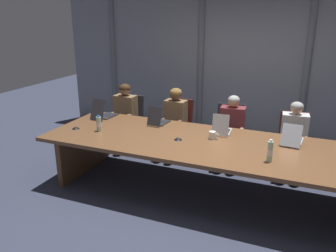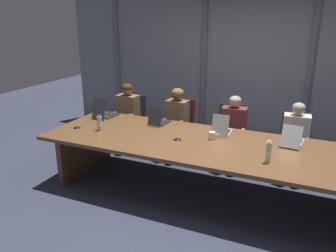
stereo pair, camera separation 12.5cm
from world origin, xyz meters
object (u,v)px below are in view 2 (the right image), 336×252
object	(u,v)px
office_chair_left_mid	(178,134)
office_chair_right_mid	(294,152)
person_left_mid	(175,119)
coffee_mug_far	(212,136)
laptop_left_end	(106,113)
conference_mic_left_side	(177,139)
laptop_right_mid	(293,140)
office_chair_center	(230,142)
laptop_center	(222,130)
water_bottle_primary	(268,153)
water_bottle_secondary	(99,123)
person_right_mid	(295,137)
office_chair_left_end	(132,128)
laptop_left_mid	(159,120)
conference_mic_middle	(77,127)
person_center	(233,128)
person_left_end	(125,112)

from	to	relation	value
office_chair_left_mid	office_chair_right_mid	bearing A→B (deg)	95.78
person_left_mid	coffee_mug_far	distance (m)	1.28
laptop_left_end	office_chair_left_mid	size ratio (longest dim) A/B	0.50
person_left_mid	conference_mic_left_side	size ratio (longest dim) A/B	10.62
laptop_right_mid	office_chair_center	bearing A→B (deg)	55.58
laptop_center	conference_mic_left_side	bearing A→B (deg)	131.47
laptop_left_end	conference_mic_left_side	size ratio (longest dim) A/B	4.25
coffee_mug_far	laptop_center	bearing A→B (deg)	76.27
office_chair_left_mid	office_chair_center	bearing A→B (deg)	95.81
water_bottle_primary	water_bottle_secondary	size ratio (longest dim) A/B	1.15
water_bottle_primary	coffee_mug_far	distance (m)	0.92
water_bottle_secondary	conference_mic_left_side	distance (m)	1.17
laptop_center	person_right_mid	distance (m)	1.14
laptop_center	office_chair_right_mid	size ratio (longest dim) A/B	0.43
person_left_mid	conference_mic_left_side	distance (m)	1.21
laptop_left_end	office_chair_center	distance (m)	2.06
office_chair_left_end	water_bottle_primary	size ratio (longest dim) A/B	3.49
laptop_center	person_left_mid	world-z (taller)	person_left_mid
laptop_right_mid	office_chair_left_mid	bearing A→B (deg)	71.74
laptop_center	water_bottle_secondary	bearing A→B (deg)	105.61
laptop_left_mid	laptop_right_mid	distance (m)	1.91
office_chair_right_mid	conference_mic_left_side	bearing A→B (deg)	-55.88
office_chair_left_mid	conference_mic_middle	world-z (taller)	office_chair_left_mid
conference_mic_middle	laptop_left_mid	bearing A→B (deg)	32.98
conference_mic_left_side	water_bottle_secondary	bearing A→B (deg)	-175.61
person_left_mid	coffee_mug_far	xyz separation A→B (m)	(0.91, -0.89, 0.13)
water_bottle_secondary	laptop_right_mid	bearing A→B (deg)	12.08
water_bottle_secondary	conference_mic_left_side	world-z (taller)	water_bottle_secondary
person_center	coffee_mug_far	world-z (taller)	person_center
laptop_left_mid	person_right_mid	size ratio (longest dim) A/B	0.35
laptop_center	office_chair_left_mid	size ratio (longest dim) A/B	0.41
laptop_right_mid	office_chair_center	distance (m)	1.35
office_chair_left_end	water_bottle_secondary	distance (m)	1.46
laptop_right_mid	person_left_end	size ratio (longest dim) A/B	0.39
water_bottle_primary	person_left_end	bearing A→B (deg)	152.85
person_left_mid	person_right_mid	distance (m)	1.90
water_bottle_secondary	person_left_end	bearing A→B (deg)	103.82
laptop_left_end	water_bottle_secondary	xyz separation A→B (m)	(0.29, -0.58, 0.04)
person_right_mid	conference_mic_middle	world-z (taller)	person_right_mid
laptop_left_end	conference_mic_middle	world-z (taller)	laptop_left_end
office_chair_left_mid	water_bottle_primary	xyz separation A→B (m)	(1.70, -1.51, 0.52)
office_chair_center	water_bottle_secondary	bearing A→B (deg)	-58.49
office_chair_right_mid	conference_mic_left_side	size ratio (longest dim) A/B	8.20
person_center	water_bottle_secondary	bearing A→B (deg)	-58.88
water_bottle_primary	person_left_mid	bearing A→B (deg)	141.36
coffee_mug_far	person_center	bearing A→B (deg)	85.81
person_center	person_right_mid	bearing A→B (deg)	85.06
laptop_left_mid	office_chair_left_mid	size ratio (longest dim) A/B	0.41
laptop_left_mid	person_left_end	world-z (taller)	person_left_end
water_bottle_secondary	conference_mic_left_side	size ratio (longest dim) A/B	2.07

